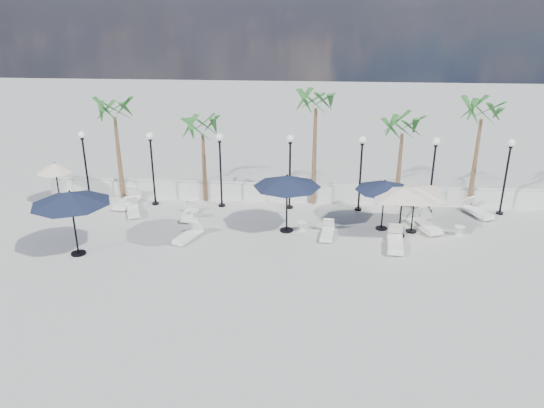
# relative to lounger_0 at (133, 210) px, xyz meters

# --- Properties ---
(ground) EXTENTS (100.00, 100.00, 0.00)m
(ground) POSITION_rel_lounger_0_xyz_m (7.76, -5.13, -0.22)
(ground) COLOR #B0B0AB
(ground) RESTS_ON ground
(balustrade) EXTENTS (26.00, 0.30, 1.01)m
(balustrade) POSITION_rel_lounger_0_xyz_m (7.76, 2.37, 0.25)
(balustrade) COLOR silver
(balustrade) RESTS_ON ground
(lamppost_0) EXTENTS (0.36, 0.36, 3.84)m
(lamppost_0) POSITION_rel_lounger_0_xyz_m (-2.74, 1.37, 2.27)
(lamppost_0) COLOR black
(lamppost_0) RESTS_ON ground
(lamppost_1) EXTENTS (0.36, 0.36, 3.84)m
(lamppost_1) POSITION_rel_lounger_0_xyz_m (0.76, 1.37, 2.27)
(lamppost_1) COLOR black
(lamppost_1) RESTS_ON ground
(lamppost_2) EXTENTS (0.36, 0.36, 3.84)m
(lamppost_2) POSITION_rel_lounger_0_xyz_m (4.26, 1.37, 2.27)
(lamppost_2) COLOR black
(lamppost_2) RESTS_ON ground
(lamppost_3) EXTENTS (0.36, 0.36, 3.84)m
(lamppost_3) POSITION_rel_lounger_0_xyz_m (7.76, 1.37, 2.27)
(lamppost_3) COLOR black
(lamppost_3) RESTS_ON ground
(lamppost_4) EXTENTS (0.36, 0.36, 3.84)m
(lamppost_4) POSITION_rel_lounger_0_xyz_m (11.26, 1.37, 2.27)
(lamppost_4) COLOR black
(lamppost_4) RESTS_ON ground
(lamppost_5) EXTENTS (0.36, 0.36, 3.84)m
(lamppost_5) POSITION_rel_lounger_0_xyz_m (14.76, 1.37, 2.27)
(lamppost_5) COLOR black
(lamppost_5) RESTS_ON ground
(lamppost_6) EXTENTS (0.36, 0.36, 3.84)m
(lamppost_6) POSITION_rel_lounger_0_xyz_m (18.26, 1.37, 2.27)
(lamppost_6) COLOR black
(lamppost_6) RESTS_ON ground
(palm_0) EXTENTS (2.60, 2.60, 5.50)m
(palm_0) POSITION_rel_lounger_0_xyz_m (-1.24, 2.17, 4.32)
(palm_0) COLOR brown
(palm_0) RESTS_ON ground
(palm_1) EXTENTS (2.60, 2.60, 4.70)m
(palm_1) POSITION_rel_lounger_0_xyz_m (3.26, 2.17, 3.54)
(palm_1) COLOR brown
(palm_1) RESTS_ON ground
(palm_2) EXTENTS (2.60, 2.60, 6.10)m
(palm_2) POSITION_rel_lounger_0_xyz_m (8.96, 2.17, 4.90)
(palm_2) COLOR brown
(palm_2) RESTS_ON ground
(palm_3) EXTENTS (2.60, 2.60, 4.90)m
(palm_3) POSITION_rel_lounger_0_xyz_m (13.26, 2.17, 3.73)
(palm_3) COLOR brown
(palm_3) RESTS_ON ground
(palm_4) EXTENTS (2.60, 2.60, 5.70)m
(palm_4) POSITION_rel_lounger_0_xyz_m (16.96, 2.17, 4.51)
(palm_4) COLOR brown
(palm_4) RESTS_ON ground
(lounger_0) EXTENTS (1.15, 1.81, 0.65)m
(lounger_0) POSITION_rel_lounger_0_xyz_m (0.00, 0.00, 0.00)
(lounger_0) COLOR silver
(lounger_0) RESTS_ON ground
(lounger_1) EXTENTS (0.99, 2.14, 0.77)m
(lounger_1) POSITION_rel_lounger_0_xyz_m (-0.63, 1.09, 0.04)
(lounger_1) COLOR silver
(lounger_1) RESTS_ON ground
(lounger_2) EXTENTS (0.60, 1.76, 0.65)m
(lounger_2) POSITION_rel_lounger_0_xyz_m (2.92, -0.26, 0.00)
(lounger_2) COLOR silver
(lounger_2) RESTS_ON ground
(lounger_3) EXTENTS (1.16, 1.80, 0.65)m
(lounger_3) POSITION_rel_lounger_0_xyz_m (3.42, -2.78, -0.00)
(lounger_3) COLOR silver
(lounger_3) RESTS_ON ground
(lounger_4) EXTENTS (0.72, 1.69, 0.61)m
(lounger_4) POSITION_rel_lounger_0_xyz_m (9.62, -1.98, -0.01)
(lounger_4) COLOR silver
(lounger_4) RESTS_ON ground
(lounger_5) EXTENTS (1.39, 2.14, 0.77)m
(lounger_5) POSITION_rel_lounger_0_xyz_m (14.13, -0.80, 0.04)
(lounger_5) COLOR silver
(lounger_5) RESTS_ON ground
(lounger_6) EXTENTS (1.32, 1.94, 0.70)m
(lounger_6) POSITION_rel_lounger_0_xyz_m (17.06, 1.09, 0.02)
(lounger_6) COLOR silver
(lounger_6) RESTS_ON ground
(lounger_7) EXTENTS (0.89, 2.10, 0.76)m
(lounger_7) POSITION_rel_lounger_0_xyz_m (12.52, -2.85, 0.04)
(lounger_7) COLOR silver
(lounger_7) RESTS_ON ground
(lounger_8) EXTENTS (0.61, 1.82, 0.68)m
(lounger_8) POSITION_rel_lounger_0_xyz_m (14.42, 1.09, 0.01)
(lounger_8) COLOR silver
(lounger_8) RESTS_ON ground
(side_table_0) EXTENTS (0.52, 0.52, 0.50)m
(side_table_0) POSITION_rel_lounger_0_xyz_m (3.20, -0.50, 0.09)
(side_table_0) COLOR silver
(side_table_0) RESTS_ON ground
(side_table_1) EXTENTS (0.44, 0.44, 0.43)m
(side_table_1) POSITION_rel_lounger_0_xyz_m (8.45, -1.43, 0.04)
(side_table_1) COLOR silver
(side_table_1) RESTS_ON ground
(side_table_2) EXTENTS (0.46, 0.46, 0.45)m
(side_table_2) POSITION_rel_lounger_0_xyz_m (15.59, -1.39, 0.05)
(side_table_2) COLOR silver
(side_table_2) RESTS_ON ground
(parasol_navy_left) EXTENTS (3.24, 3.24, 2.86)m
(parasol_navy_left) POSITION_rel_lounger_0_xyz_m (-0.88, -4.50, 2.30)
(parasol_navy_left) COLOR black
(parasol_navy_left) RESTS_ON ground
(parasol_navy_mid) EXTENTS (3.08, 3.08, 2.76)m
(parasol_navy_mid) POSITION_rel_lounger_0_xyz_m (7.75, -1.47, 2.21)
(parasol_navy_mid) COLOR black
(parasol_navy_mid) RESTS_ON ground
(parasol_navy_right) EXTENTS (2.71, 2.71, 2.43)m
(parasol_navy_right) POSITION_rel_lounger_0_xyz_m (12.16, -0.91, 1.92)
(parasol_navy_right) COLOR black
(parasol_navy_right) RESTS_ON ground
(parasol_cream_sq_a) EXTENTS (4.80, 4.80, 2.36)m
(parasol_cream_sq_a) POSITION_rel_lounger_0_xyz_m (13.50, -1.12, 1.96)
(parasol_cream_sq_a) COLOR black
(parasol_cream_sq_a) RESTS_ON ground
(parasol_cream_sq_b) EXTENTS (4.98, 4.98, 2.50)m
(parasol_cream_sq_b) POSITION_rel_lounger_0_xyz_m (12.85, -1.65, 2.09)
(parasol_cream_sq_b) COLOR black
(parasol_cream_sq_b) RESTS_ON ground
(parasol_cream_small) EXTENTS (1.85, 1.85, 2.28)m
(parasol_cream_small) POSITION_rel_lounger_0_xyz_m (-4.24, 1.07, 1.73)
(parasol_cream_small) COLOR black
(parasol_cream_small) RESTS_ON ground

